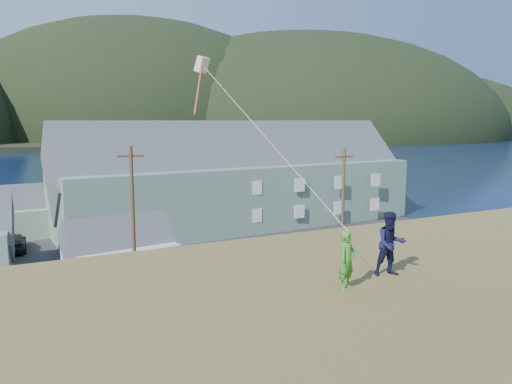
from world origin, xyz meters
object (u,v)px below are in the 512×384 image
kite_flyer_navy (391,244)px  shed_white (121,253)px  kite_flyer_green (347,260)px  wharf (10,210)px  shed_palegreen_far (24,213)px  lodge (242,177)px

kite_flyer_navy → shed_white: bearing=112.8°
shed_white → kite_flyer_navy: kite_flyer_navy is taller
kite_flyer_green → wharf: bearing=75.0°
shed_palegreen_far → kite_flyer_green: 44.64m
wharf → kite_flyer_green: bearing=-82.4°
lodge → kite_flyer_navy: size_ratio=22.10×
kite_flyer_navy → lodge: bearing=87.2°
wharf → kite_flyer_navy: kite_flyer_navy is taller
shed_white → wharf: bearing=92.3°
wharf → shed_white: size_ratio=3.20×
lodge → kite_flyer_green: 42.25m
wharf → kite_flyer_green: kite_flyer_green is taller
wharf → shed_palegreen_far: 15.11m
shed_white → kite_flyer_navy: (2.79, -24.19, 5.82)m
shed_palegreen_far → lodge: bearing=-15.2°
lodge → kite_flyer_green: lodge is taller
shed_white → kite_flyer_navy: 25.04m
wharf → lodge: 30.51m
wharf → kite_flyer_green: (7.83, -58.73, 7.52)m
lodge → shed_white: size_ratio=4.95×
wharf → kite_flyer_green: 59.73m
lodge → kite_flyer_navy: 41.27m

